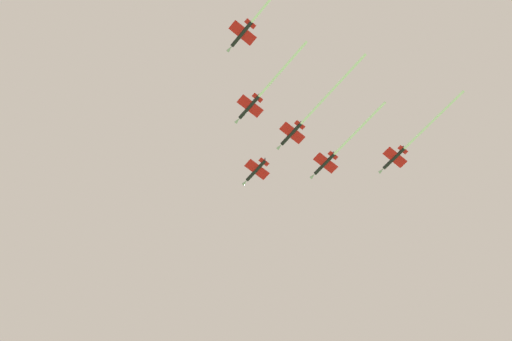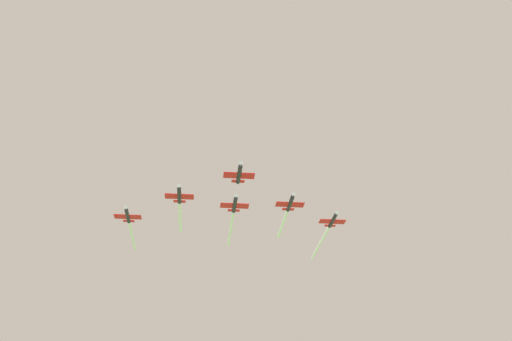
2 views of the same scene
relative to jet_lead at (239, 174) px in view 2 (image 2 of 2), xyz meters
The scene contains 6 objects.
jet_lead is the anchor object (origin of this frame).
jet_port_inner 31.01m from the jet_lead, 38.62° to the left, with size 13.62×36.80×2.73m.
jet_starboard_inner 31.38m from the jet_lead, 108.94° to the left, with size 13.95×37.95×2.73m.
jet_port_outer 30.06m from the jet_lead, 74.02° to the left, with size 15.73×44.15×2.73m.
jet_starboard_outer 59.52m from the jet_lead, 36.89° to the left, with size 16.58×47.10×2.73m.
jet_center_rear 57.27m from the jet_lead, 112.86° to the left, with size 14.62×40.26×2.73m.
Camera 2 is at (-38.22, -141.41, 126.19)m, focal length 42.56 mm.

